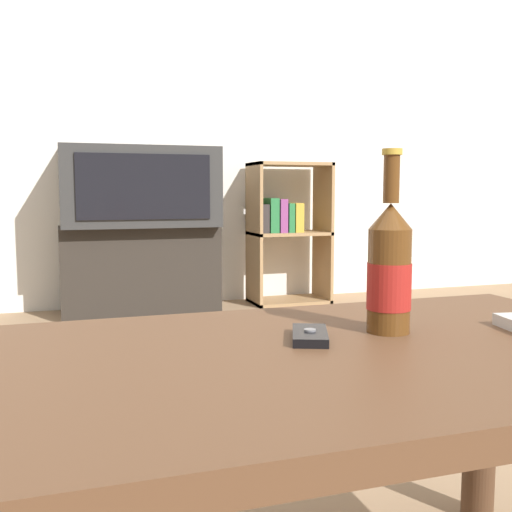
# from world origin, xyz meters

# --- Properties ---
(back_wall) EXTENTS (8.00, 0.05, 2.60)m
(back_wall) POSITION_xyz_m (0.00, 3.02, 1.30)
(back_wall) COLOR silver
(back_wall) RESTS_ON ground_plane
(coffee_table) EXTENTS (1.24, 0.64, 0.49)m
(coffee_table) POSITION_xyz_m (0.00, 0.00, 0.42)
(coffee_table) COLOR brown
(coffee_table) RESTS_ON ground_plane
(tv_stand) EXTENTS (0.90, 0.37, 0.52)m
(tv_stand) POSITION_xyz_m (0.14, 2.76, 0.26)
(tv_stand) COLOR #28231E
(tv_stand) RESTS_ON ground_plane
(television) EXTENTS (0.88, 0.55, 0.45)m
(television) POSITION_xyz_m (0.14, 2.76, 0.74)
(television) COLOR #2D2D2D
(television) RESTS_ON tv_stand
(bookshelf) EXTENTS (0.50, 0.30, 0.90)m
(bookshelf) POSITION_xyz_m (1.08, 2.81, 0.49)
(bookshelf) COLOR #99754C
(bookshelf) RESTS_ON ground_plane
(beer_bottle) EXTENTS (0.07, 0.07, 0.30)m
(beer_bottle) POSITION_xyz_m (0.21, 0.07, 0.59)
(beer_bottle) COLOR #563314
(beer_bottle) RESTS_ON coffee_table
(cell_phone) EXTENTS (0.09, 0.12, 0.02)m
(cell_phone) POSITION_xyz_m (0.06, 0.06, 0.50)
(cell_phone) COLOR black
(cell_phone) RESTS_ON coffee_table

